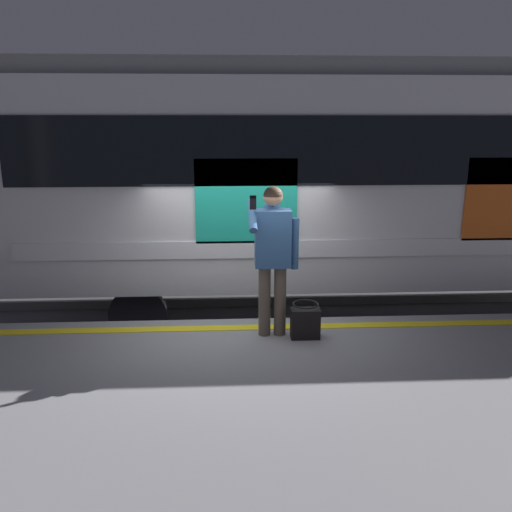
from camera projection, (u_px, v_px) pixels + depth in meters
ground_plane at (241, 381)px, 6.83m from camera, size 25.42×25.42×0.00m
platform at (248, 477)px, 4.33m from camera, size 16.94×4.95×0.86m
safety_line at (241, 328)px, 6.32m from camera, size 16.60×0.16×0.01m
track_rail_near at (239, 333)px, 8.16m from camera, size 22.03×0.08×0.16m
track_rail_far at (237, 302)px, 9.55m from camera, size 22.03×0.08×0.16m
train_carriage at (357, 172)px, 8.33m from camera, size 10.42×2.89×3.95m
passenger at (273, 249)px, 5.88m from camera, size 0.57×0.55×1.74m
handbag at (305, 322)px, 5.99m from camera, size 0.33×0.30×0.42m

